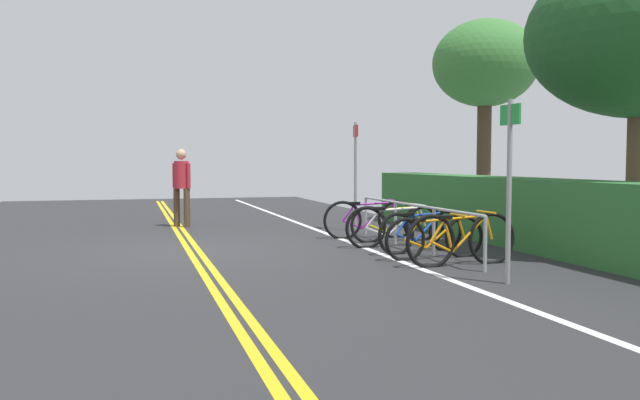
{
  "coord_description": "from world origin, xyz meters",
  "views": [
    {
      "loc": [
        10.74,
        -0.94,
        1.46
      ],
      "look_at": [
        1.05,
        1.87,
        0.85
      ],
      "focal_mm": 36.3,
      "sensor_mm": 36.0,
      "label": 1
    }
  ],
  "objects_px": {
    "bicycle_1": "(395,223)",
    "bicycle_4": "(435,238)",
    "bicycle_0": "(370,219)",
    "sign_post_far": "(509,173)",
    "bike_rack": "(413,215)",
    "bicycle_3": "(421,232)",
    "pedestrian": "(182,182)",
    "bicycle_5": "(462,239)",
    "tree_near_left": "(485,66)",
    "sign_post_near": "(355,166)",
    "bicycle_2": "(396,226)"
  },
  "relations": [
    {
      "from": "bicycle_4",
      "to": "pedestrian",
      "type": "bearing_deg",
      "value": -150.68
    },
    {
      "from": "tree_near_left",
      "to": "bicycle_2",
      "type": "bearing_deg",
      "value": -46.72
    },
    {
      "from": "bicycle_2",
      "to": "bicycle_5",
      "type": "relative_size",
      "value": 1.04
    },
    {
      "from": "bicycle_3",
      "to": "bicycle_5",
      "type": "height_order",
      "value": "bicycle_5"
    },
    {
      "from": "bicycle_2",
      "to": "bicycle_4",
      "type": "relative_size",
      "value": 1.09
    },
    {
      "from": "sign_post_far",
      "to": "tree_near_left",
      "type": "distance_m",
      "value": 8.32
    },
    {
      "from": "bicycle_2",
      "to": "tree_near_left",
      "type": "xyz_separation_m",
      "value": [
        -3.52,
        3.74,
        3.36
      ]
    },
    {
      "from": "pedestrian",
      "to": "tree_near_left",
      "type": "relative_size",
      "value": 0.36
    },
    {
      "from": "bike_rack",
      "to": "bicycle_3",
      "type": "relative_size",
      "value": 2.77
    },
    {
      "from": "bicycle_0",
      "to": "bicycle_3",
      "type": "bearing_deg",
      "value": 3.49
    },
    {
      "from": "bicycle_0",
      "to": "pedestrian",
      "type": "xyz_separation_m",
      "value": [
        -3.14,
        -3.27,
        0.64
      ]
    },
    {
      "from": "bicycle_0",
      "to": "bicycle_3",
      "type": "relative_size",
      "value": 1.08
    },
    {
      "from": "bike_rack",
      "to": "sign_post_far",
      "type": "xyz_separation_m",
      "value": [
        3.08,
        -0.17,
        0.75
      ]
    },
    {
      "from": "bicycle_5",
      "to": "bicycle_0",
      "type": "bearing_deg",
      "value": -178.34
    },
    {
      "from": "sign_post_near",
      "to": "sign_post_far",
      "type": "distance_m",
      "value": 6.1
    },
    {
      "from": "sign_post_far",
      "to": "bike_rack",
      "type": "bearing_deg",
      "value": 176.76
    },
    {
      "from": "bicycle_3",
      "to": "sign_post_far",
      "type": "bearing_deg",
      "value": -3.46
    },
    {
      "from": "sign_post_near",
      "to": "bicycle_1",
      "type": "bearing_deg",
      "value": 2.2
    },
    {
      "from": "pedestrian",
      "to": "sign_post_near",
      "type": "bearing_deg",
      "value": 62.19
    },
    {
      "from": "bike_rack",
      "to": "bicycle_4",
      "type": "bearing_deg",
      "value": -6.28
    },
    {
      "from": "bicycle_5",
      "to": "tree_near_left",
      "type": "distance_m",
      "value": 7.49
    },
    {
      "from": "sign_post_far",
      "to": "bicycle_2",
      "type": "bearing_deg",
      "value": 179.43
    },
    {
      "from": "bicycle_1",
      "to": "bicycle_4",
      "type": "height_order",
      "value": "bicycle_1"
    },
    {
      "from": "sign_post_near",
      "to": "bicycle_4",
      "type": "bearing_deg",
      "value": -2.21
    },
    {
      "from": "bike_rack",
      "to": "sign_post_near",
      "type": "distance_m",
      "value": 3.12
    },
    {
      "from": "bicycle_2",
      "to": "pedestrian",
      "type": "bearing_deg",
      "value": -143.58
    },
    {
      "from": "bicycle_5",
      "to": "sign_post_far",
      "type": "relative_size",
      "value": 0.8
    },
    {
      "from": "bicycle_0",
      "to": "bicycle_1",
      "type": "height_order",
      "value": "bicycle_0"
    },
    {
      "from": "bicycle_4",
      "to": "pedestrian",
      "type": "xyz_separation_m",
      "value": [
        -5.86,
        -3.29,
        0.68
      ]
    },
    {
      "from": "bicycle_3",
      "to": "sign_post_near",
      "type": "relative_size",
      "value": 0.73
    },
    {
      "from": "pedestrian",
      "to": "bicycle_5",
      "type": "bearing_deg",
      "value": 27.3
    },
    {
      "from": "bike_rack",
      "to": "bicycle_4",
      "type": "height_order",
      "value": "bike_rack"
    },
    {
      "from": "bicycle_4",
      "to": "sign_post_near",
      "type": "relative_size",
      "value": 0.74
    },
    {
      "from": "bike_rack",
      "to": "bicycle_4",
      "type": "xyz_separation_m",
      "value": [
        1.03,
        -0.11,
        -0.25
      ]
    },
    {
      "from": "bicycle_0",
      "to": "bicycle_2",
      "type": "relative_size",
      "value": 0.99
    },
    {
      "from": "tree_near_left",
      "to": "bicycle_3",
      "type": "bearing_deg",
      "value": -40.24
    },
    {
      "from": "bicycle_0",
      "to": "bicycle_4",
      "type": "height_order",
      "value": "bicycle_0"
    },
    {
      "from": "bike_rack",
      "to": "bicycle_1",
      "type": "relative_size",
      "value": 2.69
    },
    {
      "from": "bicycle_2",
      "to": "bicycle_4",
      "type": "distance_m",
      "value": 1.44
    },
    {
      "from": "sign_post_near",
      "to": "bike_rack",
      "type": "bearing_deg",
      "value": -0.82
    },
    {
      "from": "tree_near_left",
      "to": "bicycle_1",
      "type": "bearing_deg",
      "value": -50.58
    },
    {
      "from": "bicycle_1",
      "to": "bicycle_5",
      "type": "height_order",
      "value": "bicycle_5"
    },
    {
      "from": "bicycle_5",
      "to": "pedestrian",
      "type": "height_order",
      "value": "pedestrian"
    },
    {
      "from": "bike_rack",
      "to": "sign_post_near",
      "type": "relative_size",
      "value": 2.02
    },
    {
      "from": "bike_rack",
      "to": "bicycle_2",
      "type": "relative_size",
      "value": 2.52
    },
    {
      "from": "bicycle_1",
      "to": "sign_post_far",
      "type": "height_order",
      "value": "sign_post_far"
    },
    {
      "from": "bike_rack",
      "to": "bicycle_0",
      "type": "relative_size",
      "value": 2.56
    },
    {
      "from": "bicycle_0",
      "to": "pedestrian",
      "type": "distance_m",
      "value": 4.58
    },
    {
      "from": "bicycle_0",
      "to": "sign_post_far",
      "type": "height_order",
      "value": "sign_post_far"
    },
    {
      "from": "bicycle_4",
      "to": "bicycle_5",
      "type": "height_order",
      "value": "bicycle_5"
    }
  ]
}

